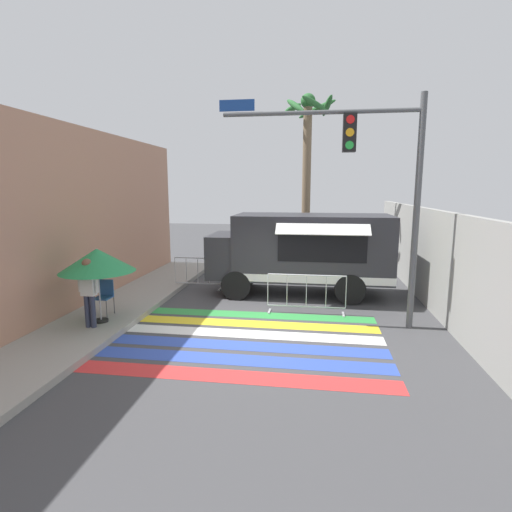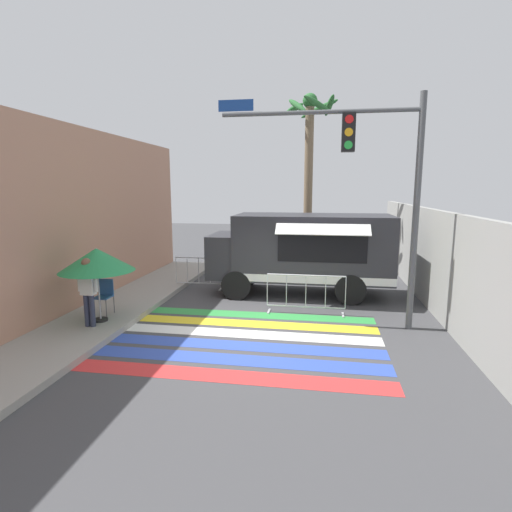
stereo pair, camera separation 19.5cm
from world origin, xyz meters
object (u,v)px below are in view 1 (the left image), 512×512
(traffic_signal_pole, at_px, (375,170))
(folding_chair, at_px, (104,294))
(vendor_person, at_px, (89,288))
(palm_tree, at_px, (308,155))
(food_truck, at_px, (298,249))
(barricade_side, at_px, (198,274))
(patio_umbrella, at_px, (97,260))
(barricade_front, at_px, (306,294))

(traffic_signal_pole, xyz_separation_m, folding_chair, (-7.06, -0.57, -3.28))
(vendor_person, bearing_deg, palm_tree, 51.83)
(vendor_person, height_order, palm_tree, palm_tree)
(food_truck, distance_m, barricade_side, 3.71)
(food_truck, xyz_separation_m, palm_tree, (0.16, 3.93, 3.37))
(food_truck, bearing_deg, traffic_signal_pole, -56.35)
(barricade_side, relative_size, palm_tree, 0.23)
(traffic_signal_pole, bearing_deg, folding_chair, -175.42)
(food_truck, height_order, traffic_signal_pole, traffic_signal_pole)
(food_truck, relative_size, palm_tree, 0.81)
(folding_chair, distance_m, vendor_person, 1.11)
(patio_umbrella, relative_size, barricade_side, 1.12)
(traffic_signal_pole, xyz_separation_m, barricade_side, (-5.54, 3.12, -3.46))
(barricade_front, bearing_deg, barricade_side, 149.46)
(barricade_side, distance_m, palm_tree, 6.88)
(food_truck, distance_m, barricade_front, 2.39)
(barricade_front, bearing_deg, traffic_signal_pole, -26.44)
(food_truck, distance_m, vendor_person, 6.71)
(food_truck, bearing_deg, barricade_front, -81.00)
(vendor_person, xyz_separation_m, barricade_side, (1.35, 4.69, -0.59))
(barricade_side, height_order, palm_tree, palm_tree)
(traffic_signal_pole, distance_m, folding_chair, 7.81)
(food_truck, xyz_separation_m, traffic_signal_pole, (1.97, -2.96, 2.46))
(traffic_signal_pole, relative_size, barricade_side, 3.40)
(palm_tree, bearing_deg, barricade_side, -134.63)
(traffic_signal_pole, height_order, vendor_person, traffic_signal_pole)
(food_truck, height_order, barricade_side, food_truck)
(patio_umbrella, height_order, barricade_front, patio_umbrella)
(food_truck, relative_size, folding_chair, 6.27)
(barricade_side, xyz_separation_m, palm_tree, (3.73, 3.78, 4.37))
(folding_chair, distance_m, barricade_front, 5.60)
(patio_umbrella, relative_size, folding_chair, 2.00)
(traffic_signal_pole, bearing_deg, barricade_front, 153.56)
(traffic_signal_pole, bearing_deg, barricade_side, 150.63)
(vendor_person, distance_m, barricade_side, 4.92)
(traffic_signal_pole, height_order, barricade_front, traffic_signal_pole)
(folding_chair, bearing_deg, barricade_side, 47.53)
(vendor_person, xyz_separation_m, barricade_front, (5.26, 2.39, -0.57))
(food_truck, distance_m, patio_umbrella, 6.40)
(patio_umbrella, xyz_separation_m, palm_tree, (5.05, 8.05, 3.16))
(barricade_front, bearing_deg, folding_chair, -165.78)
(traffic_signal_pole, xyz_separation_m, barricade_front, (-1.63, 0.81, -3.44))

